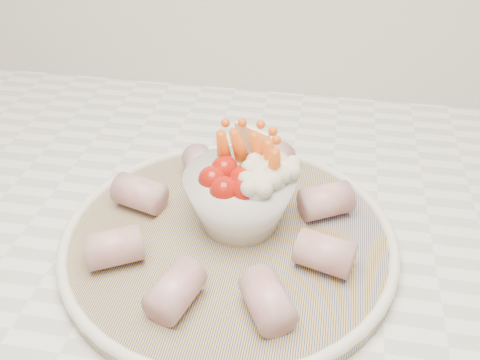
# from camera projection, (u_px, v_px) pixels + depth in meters

# --- Properties ---
(serving_platter) EXTENTS (0.36, 0.36, 0.02)m
(serving_platter) POSITION_uv_depth(u_px,v_px,m) (229.00, 238.00, 0.58)
(serving_platter) COLOR navy
(serving_platter) RESTS_ON kitchen_counter
(veggie_bowl) EXTENTS (0.12, 0.12, 0.11)m
(veggie_bowl) POSITION_uv_depth(u_px,v_px,m) (244.00, 191.00, 0.57)
(veggie_bowl) COLOR silver
(veggie_bowl) RESTS_ON serving_platter
(cured_meat_rolls) EXTENTS (0.28, 0.28, 0.04)m
(cured_meat_rolls) POSITION_uv_depth(u_px,v_px,m) (228.00, 222.00, 0.57)
(cured_meat_rolls) COLOR #AF505C
(cured_meat_rolls) RESTS_ON serving_platter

